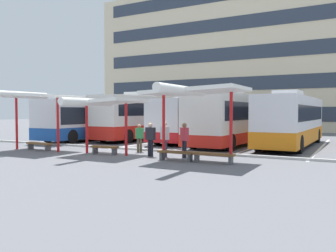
% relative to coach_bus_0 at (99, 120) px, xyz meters
% --- Properties ---
extents(ground_plane, '(160.00, 160.00, 0.00)m').
position_rel_coach_bus_0_xyz_m(ground_plane, '(7.42, -6.69, -1.58)').
color(ground_plane, slate).
extents(terminal_building, '(42.51, 13.13, 20.84)m').
position_rel_coach_bus_0_xyz_m(terminal_building, '(7.45, 24.68, 7.47)').
color(terminal_building, beige).
rests_on(terminal_building, ground).
extents(coach_bus_0, '(2.62, 11.98, 3.47)m').
position_rel_coach_bus_0_xyz_m(coach_bus_0, '(0.00, 0.00, 0.00)').
color(coach_bus_0, silver).
rests_on(coach_bus_0, ground).
extents(coach_bus_1, '(3.46, 12.65, 3.79)m').
position_rel_coach_bus_0_xyz_m(coach_bus_1, '(3.47, 2.55, 0.16)').
color(coach_bus_1, silver).
rests_on(coach_bus_1, ground).
extents(coach_bus_2, '(2.77, 11.86, 3.46)m').
position_rel_coach_bus_0_xyz_m(coach_bus_2, '(7.58, 2.44, 0.02)').
color(coach_bus_2, silver).
rests_on(coach_bus_2, ground).
extents(coach_bus_3, '(3.08, 10.89, 3.74)m').
position_rel_coach_bus_0_xyz_m(coach_bus_3, '(11.38, 0.25, 0.18)').
color(coach_bus_3, silver).
rests_on(coach_bus_3, ground).
extents(coach_bus_4, '(2.73, 11.03, 3.52)m').
position_rel_coach_bus_0_xyz_m(coach_bus_4, '(14.99, 0.99, 0.03)').
color(coach_bus_4, silver).
rests_on(coach_bus_4, ground).
extents(lane_stripe_0, '(0.16, 14.00, 0.01)m').
position_rel_coach_bus_0_xyz_m(lane_stripe_0, '(-1.91, 1.06, -1.58)').
color(lane_stripe_0, white).
rests_on(lane_stripe_0, ground).
extents(lane_stripe_1, '(0.16, 14.00, 0.01)m').
position_rel_coach_bus_0_xyz_m(lane_stripe_1, '(1.82, 1.06, -1.58)').
color(lane_stripe_1, white).
rests_on(lane_stripe_1, ground).
extents(lane_stripe_2, '(0.16, 14.00, 0.01)m').
position_rel_coach_bus_0_xyz_m(lane_stripe_2, '(5.55, 1.06, -1.58)').
color(lane_stripe_2, white).
rests_on(lane_stripe_2, ground).
extents(lane_stripe_3, '(0.16, 14.00, 0.01)m').
position_rel_coach_bus_0_xyz_m(lane_stripe_3, '(9.28, 1.06, -1.58)').
color(lane_stripe_3, white).
rests_on(lane_stripe_3, ground).
extents(lane_stripe_4, '(0.16, 14.00, 0.01)m').
position_rel_coach_bus_0_xyz_m(lane_stripe_4, '(13.01, 1.06, -1.58)').
color(lane_stripe_4, white).
rests_on(lane_stripe_4, ground).
extents(lane_stripe_5, '(0.16, 14.00, 0.01)m').
position_rel_coach_bus_0_xyz_m(lane_stripe_5, '(16.75, 1.06, -1.58)').
color(lane_stripe_5, white).
rests_on(lane_stripe_5, ground).
extents(waiting_shelter_0, '(4.38, 5.27, 3.40)m').
position_rel_coach_bus_0_xyz_m(waiting_shelter_0, '(2.42, -8.82, 1.55)').
color(waiting_shelter_0, red).
rests_on(waiting_shelter_0, ground).
extents(bench_0, '(1.97, 0.63, 0.45)m').
position_rel_coach_bus_0_xyz_m(bench_0, '(2.42, -8.37, -1.24)').
color(bench_0, brown).
rests_on(bench_0, ground).
extents(waiting_shelter_1, '(3.60, 4.72, 2.93)m').
position_rel_coach_bus_0_xyz_m(waiting_shelter_1, '(7.05, -8.32, 1.10)').
color(waiting_shelter_1, red).
rests_on(waiting_shelter_1, ground).
extents(bench_1, '(1.54, 0.51, 0.45)m').
position_rel_coach_bus_0_xyz_m(bench_1, '(7.05, -8.15, -1.25)').
color(bench_1, brown).
rests_on(bench_1, ground).
extents(waiting_shelter_2, '(4.28, 5.01, 3.33)m').
position_rel_coach_bus_0_xyz_m(waiting_shelter_2, '(12.32, -8.58, 1.51)').
color(waiting_shelter_2, red).
rests_on(waiting_shelter_2, ground).
extents(bench_2, '(1.72, 0.42, 0.45)m').
position_rel_coach_bus_0_xyz_m(bench_2, '(11.42, -8.50, -1.24)').
color(bench_2, brown).
rests_on(bench_2, ground).
extents(bench_3, '(1.87, 0.43, 0.45)m').
position_rel_coach_bus_0_xyz_m(bench_3, '(13.22, -8.43, -1.24)').
color(bench_3, brown).
rests_on(bench_3, ground).
extents(platform_kerb, '(44.00, 0.24, 0.12)m').
position_rel_coach_bus_0_xyz_m(platform_kerb, '(7.42, -5.58, -1.52)').
color(platform_kerb, '#ADADA8').
rests_on(platform_kerb, ground).
extents(waiting_passenger_0, '(0.55, 0.44, 1.74)m').
position_rel_coach_bus_0_xyz_m(waiting_passenger_0, '(10.30, -7.51, -0.56)').
color(waiting_passenger_0, '#33384C').
rests_on(waiting_passenger_0, ground).
extents(waiting_passenger_1, '(0.53, 0.47, 1.70)m').
position_rel_coach_bus_0_xyz_m(waiting_passenger_1, '(11.33, -7.41, -0.59)').
color(waiting_passenger_1, black).
rests_on(waiting_passenger_1, ground).
extents(waiting_passenger_2, '(0.49, 0.44, 1.54)m').
position_rel_coach_bus_0_xyz_m(waiting_passenger_2, '(8.06, -6.37, -0.70)').
color(waiting_passenger_2, brown).
rests_on(waiting_passenger_2, ground).
extents(waiting_passenger_3, '(0.51, 0.27, 1.69)m').
position_rel_coach_bus_0_xyz_m(waiting_passenger_3, '(9.61, -7.74, -0.60)').
color(waiting_passenger_3, black).
rests_on(waiting_passenger_3, ground).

